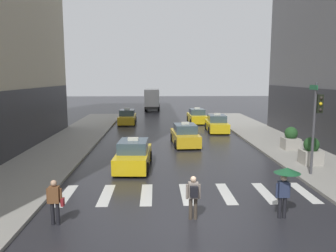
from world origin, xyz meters
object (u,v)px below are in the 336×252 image
object	(u,v)px
taxi_third	(217,124)
box_truck	(152,99)
taxi_fourth	(127,117)
taxi_lead	(134,155)
pedestrian_with_backpack	(193,194)
traffic_light_pole	(316,116)
taxi_fifth	(197,117)
planter_near_corner	(311,152)
pedestrian_with_handbag	(55,200)
planter_mid_block	(291,139)
pedestrian_with_umbrella	(286,179)
taxi_second	(185,136)

from	to	relation	value
taxi_third	box_truck	xyz separation A→B (m)	(-6.41, 20.85, 1.13)
taxi_fourth	taxi_lead	bearing A→B (deg)	-84.09
taxi_fourth	pedestrian_with_backpack	world-z (taller)	taxi_fourth
traffic_light_pole	taxi_fourth	xyz separation A→B (m)	(-11.48, 20.45, -2.53)
taxi_fourth	taxi_fifth	size ratio (longest dim) A/B	0.99
traffic_light_pole	taxi_fourth	world-z (taller)	traffic_light_pole
planter_near_corner	pedestrian_with_handbag	bearing A→B (deg)	-149.77
planter_near_corner	planter_mid_block	xyz separation A→B (m)	(0.43, 4.02, 0.00)
traffic_light_pole	planter_mid_block	size ratio (longest dim) A/B	3.00
taxi_third	pedestrian_with_umbrella	world-z (taller)	pedestrian_with_umbrella
taxi_third	planter_mid_block	bearing A→B (deg)	-67.12
taxi_third	pedestrian_with_umbrella	size ratio (longest dim) A/B	2.37
traffic_light_pole	taxi_third	distance (m)	15.21
taxi_fifth	pedestrian_with_umbrella	distance (m)	26.10
box_truck	pedestrian_with_umbrella	distance (m)	41.08
taxi_fourth	planter_near_corner	xyz separation A→B (m)	(12.32, -18.38, 0.15)
taxi_lead	taxi_second	xyz separation A→B (m)	(3.57, 6.48, 0.00)
taxi_fourth	box_truck	size ratio (longest dim) A/B	0.60
taxi_third	planter_mid_block	xyz separation A→B (m)	(3.68, -8.72, 0.15)
box_truck	pedestrian_with_backpack	size ratio (longest dim) A/B	4.59
traffic_light_pole	taxi_second	size ratio (longest dim) A/B	1.04
pedestrian_with_handbag	planter_mid_block	world-z (taller)	planter_mid_block
taxi_lead	planter_mid_block	distance (m)	11.55
taxi_third	pedestrian_with_handbag	world-z (taller)	taxi_third
pedestrian_with_backpack	taxi_third	bearing A→B (deg)	77.22
traffic_light_pole	pedestrian_with_backpack	xyz separation A→B (m)	(-6.92, -5.10, -2.29)
taxi_fourth	pedestrian_with_backpack	xyz separation A→B (m)	(4.56, -25.55, 0.25)
taxi_second	planter_mid_block	xyz separation A→B (m)	(7.29, -2.54, 0.15)
box_truck	pedestrian_with_backpack	bearing A→B (deg)	-87.34
traffic_light_pole	box_truck	distance (m)	36.76
taxi_second	taxi_fourth	world-z (taller)	same
taxi_fifth	planter_near_corner	distance (m)	19.45
taxi_fifth	pedestrian_with_handbag	world-z (taller)	taxi_fifth
taxi_third	taxi_fourth	xyz separation A→B (m)	(-9.08, 5.64, 0.00)
box_truck	planter_near_corner	bearing A→B (deg)	-73.96
taxi_fifth	planter_near_corner	size ratio (longest dim) A/B	2.86
taxi_second	taxi_third	size ratio (longest dim) A/B	1.01
taxi_third	planter_near_corner	distance (m)	13.15
traffic_light_pole	taxi_fifth	size ratio (longest dim) A/B	1.05
taxi_lead	pedestrian_with_handbag	distance (m)	7.83
taxi_lead	taxi_second	bearing A→B (deg)	61.19
pedestrian_with_umbrella	planter_mid_block	bearing A→B (deg)	66.82
taxi_lead	taxi_fourth	xyz separation A→B (m)	(-1.90, 18.31, 0.00)
taxi_lead	pedestrian_with_handbag	size ratio (longest dim) A/B	2.80
taxi_lead	taxi_fifth	size ratio (longest dim) A/B	1.01
taxi_lead	taxi_third	distance (m)	14.56
pedestrian_with_umbrella	taxi_lead	bearing A→B (deg)	130.07
taxi_third	planter_near_corner	bearing A→B (deg)	-75.71
taxi_fourth	box_truck	xyz separation A→B (m)	(2.67, 15.21, 1.13)
traffic_light_pole	box_truck	world-z (taller)	traffic_light_pole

